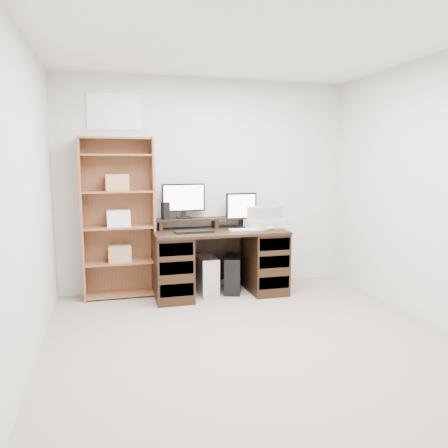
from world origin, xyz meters
name	(u,v)px	position (x,y,z in m)	size (l,w,h in m)	color
room	(265,198)	(0.00, 0.00, 1.25)	(3.54, 4.04, 2.54)	gray
desk	(219,261)	(0.06, 1.64, 0.39)	(1.50, 0.70, 0.75)	black
riser_shelf	(215,220)	(0.06, 1.85, 0.84)	(1.40, 0.22, 0.12)	black
monitor_wide	(184,199)	(-0.31, 1.89, 1.10)	(0.51, 0.14, 0.40)	black
monitor_small	(241,209)	(0.37, 1.80, 0.97)	(0.37, 0.14, 0.41)	black
speaker	(166,211)	(-0.53, 1.84, 0.97)	(0.08, 0.08, 0.20)	black
keyboard_black	(194,232)	(-0.26, 1.54, 0.76)	(0.43, 0.14, 0.02)	black
keyboard_white	(246,230)	(0.35, 1.55, 0.76)	(0.38, 0.12, 0.02)	white
mouse	(270,228)	(0.63, 1.53, 0.77)	(0.10, 0.07, 0.04)	white
printer	(265,223)	(0.63, 1.69, 0.80)	(0.41, 0.31, 0.10)	#BBB4A3
basket	(265,213)	(0.63, 1.69, 0.93)	(0.34, 0.25, 0.15)	gray
tower_silver	(207,275)	(-0.08, 1.69, 0.22)	(0.19, 0.44, 0.44)	silver
tower_black	(233,274)	(0.24, 1.68, 0.21)	(0.31, 0.46, 0.43)	black
bookshelf	(118,216)	(-1.06, 1.86, 0.92)	(0.80, 0.30, 1.80)	brown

